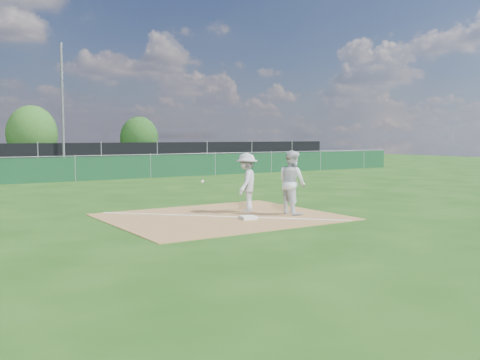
% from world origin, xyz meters
% --- Properties ---
extents(ground, '(90.00, 90.00, 0.00)m').
position_xyz_m(ground, '(0.00, 10.00, 0.00)').
color(ground, '#19420E').
rests_on(ground, ground).
extents(infield_dirt, '(6.00, 5.00, 0.02)m').
position_xyz_m(infield_dirt, '(0.00, 1.00, 0.01)').
color(infield_dirt, olive).
rests_on(infield_dirt, ground).
extents(foul_line, '(5.01, 5.01, 0.01)m').
position_xyz_m(foul_line, '(0.00, 1.00, 0.03)').
color(foul_line, white).
rests_on(foul_line, infield_dirt).
extents(green_fence, '(44.00, 0.05, 1.20)m').
position_xyz_m(green_fence, '(0.00, 15.00, 0.60)').
color(green_fence, '#0E361D').
rests_on(green_fence, ground).
extents(black_fence, '(46.00, 0.04, 1.80)m').
position_xyz_m(black_fence, '(0.00, 23.00, 0.90)').
color(black_fence, black).
rests_on(black_fence, ground).
extents(parking_lot, '(46.00, 9.00, 0.01)m').
position_xyz_m(parking_lot, '(0.00, 28.00, 0.01)').
color(parking_lot, black).
rests_on(parking_lot, ground).
extents(light_pole, '(0.16, 0.16, 8.00)m').
position_xyz_m(light_pole, '(1.50, 22.70, 4.00)').
color(light_pole, slate).
rests_on(light_pole, ground).
extents(first_base, '(0.47, 0.47, 0.08)m').
position_xyz_m(first_base, '(0.36, 0.22, 0.06)').
color(first_base, white).
rests_on(first_base, infield_dirt).
extents(play_at_first, '(2.26, 1.22, 1.72)m').
position_xyz_m(play_at_first, '(1.10, 1.40, 0.88)').
color(play_at_first, silver).
rests_on(play_at_first, infield_dirt).
extents(runner, '(0.73, 0.91, 1.82)m').
position_xyz_m(runner, '(1.95, 0.36, 0.91)').
color(runner, silver).
rests_on(runner, ground).
extents(car_right, '(5.17, 3.44, 1.39)m').
position_xyz_m(car_right, '(4.89, 27.46, 0.71)').
color(car_right, black).
rests_on(car_right, parking_lot).
extents(tree_mid, '(3.95, 3.95, 4.68)m').
position_xyz_m(tree_mid, '(1.85, 33.40, 2.41)').
color(tree_mid, '#382316').
rests_on(tree_mid, ground).
extents(tree_right, '(3.35, 3.35, 3.98)m').
position_xyz_m(tree_right, '(10.87, 33.22, 2.05)').
color(tree_right, '#382316').
rests_on(tree_right, ground).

